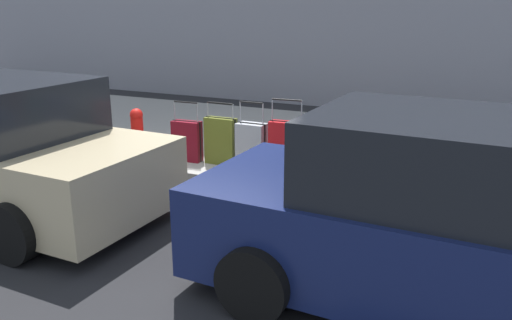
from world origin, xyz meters
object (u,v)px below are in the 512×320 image
(suitcase_silver_5, at_px, (252,146))
(suitcase_olive_6, at_px, (221,141))
(suitcase_maroon_0, at_px, (450,169))
(suitcase_black_3, at_px, (325,157))
(bollard_post, at_px, (101,127))
(parked_car_navy_0, at_px, (448,222))
(suitcase_teal_1, at_px, (406,164))
(suitcase_red_4, at_px, (286,148))
(fire_hydrant, at_px, (137,130))
(suitcase_navy_2, at_px, (362,158))
(suitcase_maroon_7, at_px, (187,141))

(suitcase_silver_5, height_order, suitcase_olive_6, suitcase_silver_5)
(suitcase_maroon_0, height_order, suitcase_black_3, suitcase_maroon_0)
(bollard_post, distance_m, parked_car_navy_0, 6.12)
(suitcase_olive_6, relative_size, bollard_post, 1.17)
(suitcase_teal_1, xyz_separation_m, suitcase_silver_5, (2.22, 0.04, -0.00))
(suitcase_red_4, height_order, fire_hydrant, suitcase_red_4)
(suitcase_navy_2, distance_m, suitcase_maroon_7, 2.76)
(suitcase_teal_1, distance_m, suitcase_silver_5, 2.22)
(suitcase_maroon_7, bearing_deg, suitcase_olive_6, -172.14)
(suitcase_black_3, relative_size, parked_car_navy_0, 0.19)
(suitcase_maroon_0, relative_size, fire_hydrant, 1.42)
(suitcase_black_3, height_order, suitcase_silver_5, suitcase_silver_5)
(suitcase_navy_2, relative_size, fire_hydrant, 1.44)
(suitcase_red_4, bearing_deg, parked_car_navy_0, 134.36)
(suitcase_maroon_7, bearing_deg, suitcase_red_4, -178.07)
(suitcase_teal_1, distance_m, suitcase_black_3, 1.12)
(suitcase_maroon_0, relative_size, suitcase_navy_2, 0.98)
(suitcase_red_4, height_order, suitcase_maroon_7, suitcase_red_4)
(suitcase_black_3, distance_m, bollard_post, 3.81)
(suitcase_navy_2, height_order, suitcase_silver_5, suitcase_navy_2)
(suitcase_navy_2, bearing_deg, bollard_post, 1.27)
(suitcase_maroon_7, bearing_deg, suitcase_black_3, -177.44)
(suitcase_olive_6, bearing_deg, suitcase_teal_1, 179.78)
(suitcase_teal_1, height_order, suitcase_black_3, suitcase_teal_1)
(suitcase_maroon_0, bearing_deg, suitcase_silver_5, -0.37)
(suitcase_silver_5, height_order, parked_car_navy_0, parked_car_navy_0)
(suitcase_teal_1, xyz_separation_m, parked_car_navy_0, (-0.75, 2.49, 0.29))
(suitcase_black_3, bearing_deg, suitcase_maroon_0, 177.05)
(suitcase_navy_2, relative_size, parked_car_navy_0, 0.25)
(suitcase_black_3, bearing_deg, suitcase_olive_6, 0.75)
(fire_hydrant, xyz_separation_m, bollard_post, (0.63, 0.15, 0.02))
(suitcase_maroon_0, xyz_separation_m, bollard_post, (5.48, 0.14, 0.03))
(suitcase_silver_5, bearing_deg, suitcase_red_4, -177.36)
(suitcase_navy_2, bearing_deg, fire_hydrant, -0.82)
(suitcase_teal_1, distance_m, suitcase_navy_2, 0.57)
(suitcase_maroon_0, distance_m, suitcase_teal_1, 0.56)
(suitcase_silver_5, xyz_separation_m, bollard_post, (2.70, 0.16, 0.06))
(suitcase_silver_5, distance_m, bollard_post, 2.70)
(suitcase_teal_1, bearing_deg, suitcase_navy_2, 9.60)
(suitcase_maroon_0, height_order, suitcase_red_4, suitcase_red_4)
(suitcase_red_4, xyz_separation_m, suitcase_olive_6, (1.08, -0.02, -0.02))
(suitcase_teal_1, distance_m, suitcase_red_4, 1.68)
(suitcase_navy_2, xyz_separation_m, bollard_post, (4.35, 0.10, 0.02))
(suitcase_silver_5, distance_m, suitcase_olive_6, 0.54)
(suitcase_maroon_0, relative_size, suitcase_silver_5, 1.04)
(suitcase_black_3, relative_size, suitcase_red_4, 0.75)
(suitcase_olive_6, relative_size, suitcase_maroon_7, 1.02)
(suitcase_black_3, height_order, suitcase_maroon_7, suitcase_maroon_7)
(suitcase_navy_2, relative_size, suitcase_black_3, 1.31)
(suitcase_red_4, xyz_separation_m, fire_hydrant, (2.61, 0.03, 0.01))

